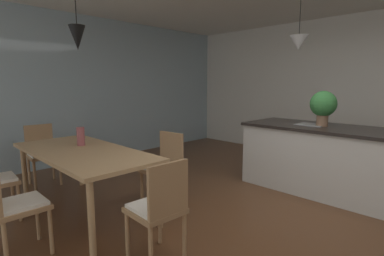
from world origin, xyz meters
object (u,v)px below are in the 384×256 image
(potted_plant_on_island, at_px, (323,105))
(chair_kitchen_end, at_px, (159,207))
(chair_window_end, at_px, (42,152))
(vase_on_dining_table, at_px, (81,136))
(chair_far_right, at_px, (164,165))
(chair_near_right, at_px, (14,203))
(kitchen_island, at_px, (319,158))
(dining_table, at_px, (83,156))

(potted_plant_on_island, bearing_deg, chair_kitchen_end, -95.60)
(chair_window_end, distance_m, vase_on_dining_table, 1.16)
(chair_far_right, xyz_separation_m, potted_plant_on_island, (1.18, 1.79, 0.71))
(chair_window_end, bearing_deg, chair_near_right, -24.39)
(potted_plant_on_island, bearing_deg, chair_window_end, -138.86)
(vase_on_dining_table, bearing_deg, chair_near_right, -52.39)
(chair_far_right, bearing_deg, chair_kitchen_end, -41.63)
(kitchen_island, distance_m, vase_on_dining_table, 3.15)
(chair_kitchen_end, relative_size, chair_far_right, 1.00)
(dining_table, bearing_deg, vase_on_dining_table, 158.37)
(chair_near_right, xyz_separation_m, potted_plant_on_island, (1.17, 3.42, 0.71))
(chair_near_right, xyz_separation_m, vase_on_dining_table, (-0.71, 0.92, 0.36))
(potted_plant_on_island, distance_m, vase_on_dining_table, 3.15)
(chair_near_right, relative_size, kitchen_island, 0.44)
(chair_near_right, relative_size, chair_window_end, 1.00)
(chair_kitchen_end, relative_size, kitchen_island, 0.44)
(chair_kitchen_end, bearing_deg, kitchen_island, 84.47)
(dining_table, distance_m, chair_near_right, 0.95)
(chair_far_right, distance_m, potted_plant_on_island, 2.26)
(chair_window_end, distance_m, kitchen_island, 3.95)
(chair_window_end, height_order, potted_plant_on_island, potted_plant_on_island)
(chair_far_right, relative_size, vase_on_dining_table, 3.92)
(dining_table, distance_m, chair_far_right, 0.95)
(dining_table, xyz_separation_m, chair_near_right, (0.45, -0.82, -0.19))
(dining_table, relative_size, chair_kitchen_end, 2.28)
(dining_table, height_order, chair_far_right, chair_far_right)
(chair_far_right, bearing_deg, vase_on_dining_table, -134.72)
(kitchen_island, bearing_deg, potted_plant_on_island, 0.00)
(chair_window_end, relative_size, kitchen_island, 0.44)
(chair_window_end, height_order, vase_on_dining_table, vase_on_dining_table)
(chair_kitchen_end, height_order, chair_far_right, same)
(vase_on_dining_table, bearing_deg, chair_kitchen_end, -3.73)
(chair_window_end, xyz_separation_m, chair_far_right, (1.80, 0.81, 0.00))
(kitchen_island, bearing_deg, vase_on_dining_table, -126.88)
(dining_table, distance_m, chair_kitchen_end, 1.38)
(kitchen_island, relative_size, potted_plant_on_island, 4.20)
(dining_table, relative_size, chair_near_right, 2.28)
(vase_on_dining_table, bearing_deg, kitchen_island, 53.12)
(potted_plant_on_island, relative_size, vase_on_dining_table, 2.13)
(chair_kitchen_end, distance_m, chair_near_right, 1.23)
(chair_window_end, bearing_deg, dining_table, -0.15)
(vase_on_dining_table, bearing_deg, dining_table, -21.63)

